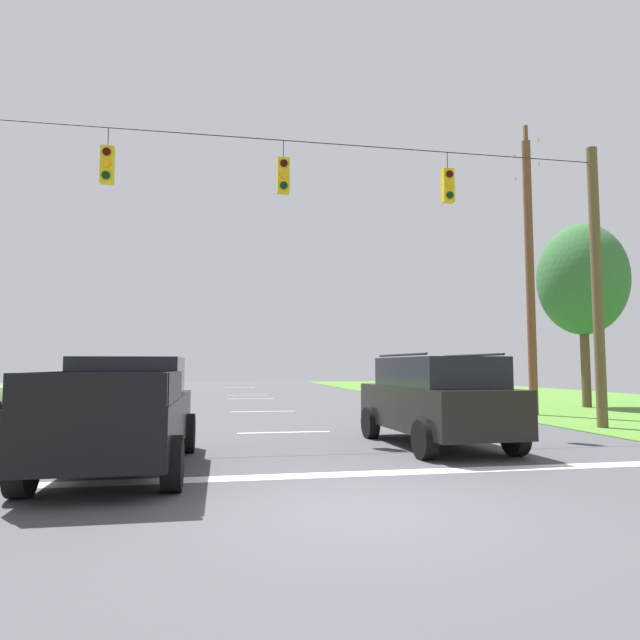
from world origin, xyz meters
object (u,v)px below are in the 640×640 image
object	(u,v)px
suv_black	(435,398)
distant_car_crossing_white	(43,392)
pickup_truck	(124,413)
overhead_signal_span	(294,262)
tree_roadside_right	(582,280)
utility_pole_mid_right	(530,269)

from	to	relation	value
suv_black	distant_car_crossing_white	distance (m)	15.67
pickup_truck	suv_black	size ratio (longest dim) A/B	1.11
pickup_truck	distant_car_crossing_white	bearing A→B (deg)	111.40
overhead_signal_span	tree_roadside_right	xyz separation A→B (m)	(13.59, 7.13, 0.99)
suv_black	overhead_signal_span	bearing A→B (deg)	139.26
overhead_signal_span	tree_roadside_right	distance (m)	15.38
pickup_truck	overhead_signal_span	bearing A→B (deg)	49.66
suv_black	tree_roadside_right	size ratio (longest dim) A/B	0.62
overhead_signal_span	utility_pole_mid_right	world-z (taller)	utility_pole_mid_right
utility_pole_mid_right	distant_car_crossing_white	bearing A→B (deg)	166.82
overhead_signal_span	pickup_truck	size ratio (longest dim) A/B	3.34
utility_pole_mid_right	tree_roadside_right	distance (m)	5.17
overhead_signal_span	suv_black	bearing A→B (deg)	-40.74
distant_car_crossing_white	tree_roadside_right	distance (m)	22.56
overhead_signal_span	pickup_truck	distance (m)	6.51
pickup_truck	tree_roadside_right	bearing A→B (deg)	33.39
overhead_signal_span	utility_pole_mid_right	distance (m)	10.27
suv_black	distant_car_crossing_white	xyz separation A→B (m)	(-11.32, 10.84, -0.27)
overhead_signal_span	suv_black	size ratio (longest dim) A/B	3.70
overhead_signal_span	utility_pole_mid_right	xyz separation A→B (m)	(9.34, 4.19, 0.83)
distant_car_crossing_white	utility_pole_mid_right	size ratio (longest dim) A/B	0.40
pickup_truck	utility_pole_mid_right	world-z (taller)	utility_pole_mid_right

